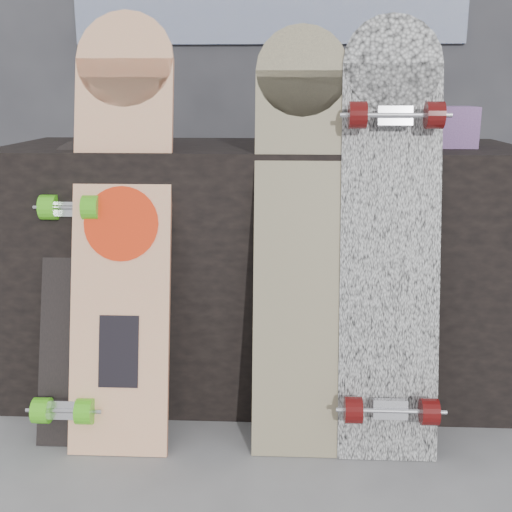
# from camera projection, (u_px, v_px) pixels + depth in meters

# --- Properties ---
(ground) EXTENTS (60.00, 60.00, 0.00)m
(ground) POSITION_uv_depth(u_px,v_px,m) (253.00, 459.00, 1.73)
(ground) COLOR slate
(ground) RESTS_ON ground
(vendor_table) EXTENTS (1.60, 0.60, 0.80)m
(vendor_table) POSITION_uv_depth(u_px,v_px,m) (261.00, 267.00, 2.11)
(vendor_table) COLOR black
(vendor_table) RESTS_ON ground
(booth) EXTENTS (2.40, 0.22, 2.20)m
(booth) POSITION_uv_depth(u_px,v_px,m) (270.00, 58.00, 2.76)
(booth) COLOR #313035
(booth) RESTS_ON ground
(merch_box_purple) EXTENTS (0.18, 0.12, 0.10)m
(merch_box_purple) POSITION_uv_depth(u_px,v_px,m) (121.00, 128.00, 2.04)
(merch_box_purple) COLOR #693E7F
(merch_box_purple) RESTS_ON vendor_table
(merch_box_small) EXTENTS (0.14, 0.14, 0.12)m
(merch_box_small) POSITION_uv_depth(u_px,v_px,m) (450.00, 127.00, 1.93)
(merch_box_small) COLOR #693E7F
(merch_box_small) RESTS_ON vendor_table
(merch_box_flat) EXTENTS (0.22, 0.10, 0.06)m
(merch_box_flat) POSITION_uv_depth(u_px,v_px,m) (319.00, 134.00, 2.09)
(merch_box_flat) COLOR #D1B78C
(merch_box_flat) RESTS_ON vendor_table
(longboard_geisha) EXTENTS (0.27, 0.36, 1.19)m
(longboard_geisha) POSITION_uv_depth(u_px,v_px,m) (122.00, 218.00, 1.77)
(longboard_geisha) COLOR beige
(longboard_geisha) RESTS_ON ground
(longboard_celtic) EXTENTS (0.25, 0.29, 1.14)m
(longboard_celtic) POSITION_uv_depth(u_px,v_px,m) (300.00, 227.00, 1.74)
(longboard_celtic) COLOR beige
(longboard_celtic) RESTS_ON ground
(longboard_cascadia) EXTENTS (0.27, 0.34, 1.17)m
(longboard_cascadia) POSITION_uv_depth(u_px,v_px,m) (391.00, 230.00, 1.71)
(longboard_cascadia) COLOR white
(longboard_cascadia) RESTS_ON ground
(skateboard_dark) EXTENTS (0.19, 0.34, 0.83)m
(skateboard_dark) POSITION_uv_depth(u_px,v_px,m) (73.00, 289.00, 1.81)
(skateboard_dark) COLOR black
(skateboard_dark) RESTS_ON ground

